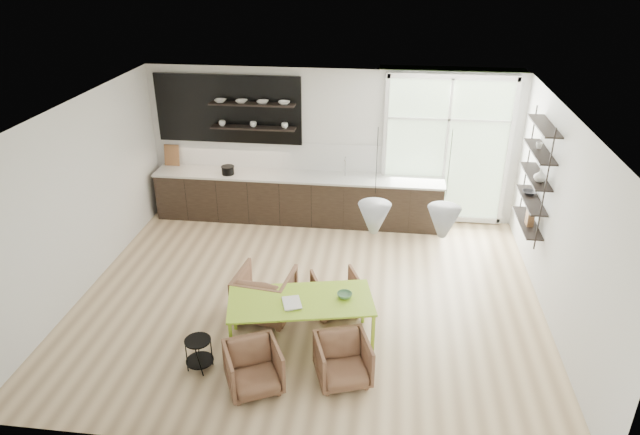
{
  "coord_description": "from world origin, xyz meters",
  "views": [
    {
      "loc": [
        1.08,
        -7.31,
        4.95
      ],
      "look_at": [
        0.09,
        0.6,
        1.08
      ],
      "focal_mm": 32.0,
      "sensor_mm": 36.0,
      "label": 1
    }
  ],
  "objects": [
    {
      "name": "room",
      "position": [
        0.58,
        1.1,
        1.46
      ],
      "size": [
        7.02,
        6.01,
        2.91
      ],
      "color": "beige",
      "rests_on": "ground"
    },
    {
      "name": "kitchen_run",
      "position": [
        -0.69,
        2.69,
        0.6
      ],
      "size": [
        5.54,
        0.69,
        2.75
      ],
      "color": "black",
      "rests_on": "ground"
    },
    {
      "name": "right_shelving",
      "position": [
        3.36,
        1.17,
        1.65
      ],
      "size": [
        0.26,
        1.22,
        1.9
      ],
      "color": "black",
      "rests_on": "ground"
    },
    {
      "name": "dining_table",
      "position": [
        0.05,
        -1.11,
        0.65
      ],
      "size": [
        2.04,
        1.24,
        0.7
      ],
      "rotation": [
        0.0,
        0.0,
        0.21
      ],
      "color": "#9ACA29",
      "rests_on": "ground"
    },
    {
      "name": "armchair_back_left",
      "position": [
        -0.57,
        -0.54,
        0.37
      ],
      "size": [
        0.88,
        0.9,
        0.73
      ],
      "primitive_type": "imported",
      "rotation": [
        0.0,
        0.0,
        3.01
      ],
      "color": "brown",
      "rests_on": "ground"
    },
    {
      "name": "armchair_back_right",
      "position": [
        0.44,
        -0.3,
        0.3
      ],
      "size": [
        0.84,
        0.85,
        0.6
      ],
      "primitive_type": "imported",
      "rotation": [
        0.0,
        0.0,
        3.52
      ],
      "color": "brown",
      "rests_on": "ground"
    },
    {
      "name": "armchair_front_left",
      "position": [
        -0.39,
        -2.04,
        0.3
      ],
      "size": [
        0.86,
        0.87,
        0.6
      ],
      "primitive_type": "imported",
      "rotation": [
        0.0,
        0.0,
        0.45
      ],
      "color": "brown",
      "rests_on": "ground"
    },
    {
      "name": "armchair_front_right",
      "position": [
        0.67,
        -1.77,
        0.3
      ],
      "size": [
        0.81,
        0.82,
        0.6
      ],
      "primitive_type": "imported",
      "rotation": [
        0.0,
        0.0,
        0.32
      ],
      "color": "brown",
      "rests_on": "ground"
    },
    {
      "name": "wire_stool",
      "position": [
        -1.16,
        -1.79,
        0.29
      ],
      "size": [
        0.36,
        0.36,
        0.45
      ],
      "rotation": [
        0.0,
        0.0,
        0.32
      ],
      "color": "black",
      "rests_on": "ground"
    },
    {
      "name": "table_book",
      "position": [
        -0.16,
        -1.26,
        0.71
      ],
      "size": [
        0.32,
        0.37,
        0.03
      ],
      "primitive_type": "imported",
      "rotation": [
        0.0,
        0.0,
        0.32
      ],
      "color": "white",
      "rests_on": "dining_table"
    },
    {
      "name": "table_bowl",
      "position": [
        0.62,
        -0.97,
        0.73
      ],
      "size": [
        0.21,
        0.21,
        0.06
      ],
      "primitive_type": "imported",
      "rotation": [
        0.0,
        0.0,
        -0.04
      ],
      "color": "#598C64",
      "rests_on": "dining_table"
    }
  ]
}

